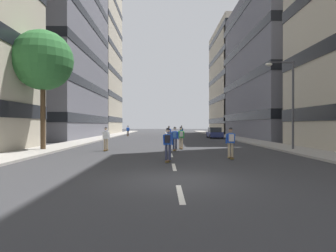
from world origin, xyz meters
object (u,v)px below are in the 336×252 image
at_px(parked_car_near, 214,133).
at_px(skater_6, 181,136).
at_px(street_tree_near, 43,61).
at_px(skater_4, 106,138).
at_px(skater_3, 128,130).
at_px(skater_5, 168,142).
at_px(skater_7, 182,130).
at_px(skater_2, 169,132).
at_px(skater_0, 175,137).
at_px(streetlamp_right, 288,95).
at_px(skater_1, 231,141).

height_order(parked_car_near, skater_6, skater_6).
height_order(street_tree_near, skater_4, street_tree_near).
bearing_deg(skater_3, skater_5, -79.21).
xyz_separation_m(skater_6, skater_7, (1.44, 22.81, -0.03)).
xyz_separation_m(skater_2, skater_7, (2.21, 11.01, -0.03)).
height_order(skater_0, skater_4, same).
bearing_deg(skater_2, street_tree_near, -125.58).
relative_size(street_tree_near, streetlamp_right, 1.34).
bearing_deg(skater_2, skater_6, -86.25).
height_order(streetlamp_right, skater_5, streetlamp_right).
relative_size(parked_car_near, street_tree_near, 0.50).
bearing_deg(streetlamp_right, skater_1, -138.16).
relative_size(parked_car_near, skater_0, 2.47).
bearing_deg(skater_6, skater_0, -110.92).
distance_m(skater_3, skater_6, 26.57).
bearing_deg(skater_7, skater_2, -101.35).
height_order(parked_car_near, skater_7, skater_7).
relative_size(street_tree_near, skater_5, 4.90).
bearing_deg(skater_1, skater_6, 110.82).
distance_m(skater_0, skater_3, 27.80).
relative_size(skater_2, skater_7, 1.00).
relative_size(skater_5, skater_6, 1.00).
relative_size(streetlamp_right, skater_6, 3.65).
bearing_deg(skater_6, skater_5, -98.43).
bearing_deg(skater_7, skater_5, -94.83).
height_order(skater_0, skater_7, same).
bearing_deg(skater_3, skater_2, -63.96).
bearing_deg(parked_car_near, skater_7, 133.12).
distance_m(parked_car_near, skater_4, 22.69).
relative_size(parked_car_near, skater_6, 2.47).
xyz_separation_m(skater_1, skater_2, (-3.21, 18.22, 0.00)).
bearing_deg(skater_2, skater_1, -79.99).
xyz_separation_m(skater_5, skater_6, (1.14, 7.69, 0.00)).
distance_m(street_tree_near, skater_4, 7.31).
relative_size(streetlamp_right, skater_2, 3.65).
bearing_deg(skater_6, skater_7, 86.40).
bearing_deg(streetlamp_right, skater_0, 178.98).
relative_size(skater_3, skater_5, 1.00).
height_order(skater_3, skater_7, same).
relative_size(skater_4, skater_6, 1.00).
height_order(skater_2, skater_4, same).
relative_size(parked_car_near, skater_7, 2.47).
height_order(parked_car_near, skater_2, skater_2).
height_order(parked_car_near, skater_0, skater_0).
distance_m(street_tree_near, streetlamp_right, 18.28).
distance_m(skater_1, skater_4, 9.46).
xyz_separation_m(street_tree_near, skater_6, (10.26, 1.46, -5.62)).
xyz_separation_m(skater_0, skater_2, (-0.23, 13.23, 0.00)).
bearing_deg(streetlamp_right, street_tree_near, 179.62).
bearing_deg(skater_6, skater_1, -69.18).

